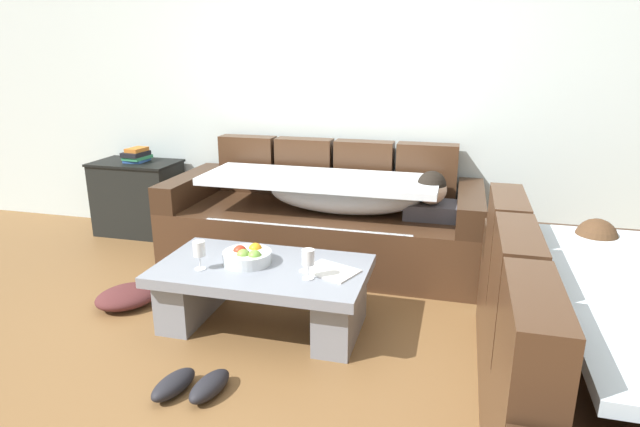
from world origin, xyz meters
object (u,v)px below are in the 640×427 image
(coffee_table, at_px, (263,288))
(wine_glass_near_right, at_px, (308,259))
(couch_along_wall, at_px, (327,220))
(wine_glass_near_left, at_px, (199,250))
(open_magazine, at_px, (331,271))
(couch_near_window, at_px, (599,365))
(pair_of_shoes, at_px, (192,385))
(crumpled_garment, at_px, (127,296))
(side_cabinet, at_px, (139,198))
(book_stack_on_cabinet, at_px, (137,155))
(fruit_bowl, at_px, (247,256))

(coffee_table, xyz_separation_m, wine_glass_near_right, (0.30, -0.11, 0.26))
(couch_along_wall, height_order, wine_glass_near_left, couch_along_wall)
(wine_glass_near_right, bearing_deg, wine_glass_near_left, -177.03)
(wine_glass_near_right, bearing_deg, open_magazine, 51.90)
(couch_near_window, xyz_separation_m, coffee_table, (-1.65, 0.53, -0.10))
(pair_of_shoes, relative_size, crumpled_garment, 0.85)
(wine_glass_near_left, bearing_deg, wine_glass_near_right, 2.97)
(couch_along_wall, bearing_deg, couch_near_window, -46.25)
(couch_along_wall, distance_m, wine_glass_near_left, 1.30)
(open_magazine, distance_m, side_cabinet, 2.43)
(book_stack_on_cabinet, relative_size, crumpled_garment, 0.60)
(side_cabinet, relative_size, crumpled_garment, 1.80)
(couch_along_wall, bearing_deg, coffee_table, -95.63)
(couch_along_wall, distance_m, coffee_table, 1.09)
(wine_glass_near_right, bearing_deg, crumpled_garment, 173.91)
(wine_glass_near_left, distance_m, side_cabinet, 1.98)
(coffee_table, distance_m, crumpled_garment, 0.95)
(wine_glass_near_left, relative_size, side_cabinet, 0.23)
(wine_glass_near_left, bearing_deg, couch_near_window, -11.21)
(couch_along_wall, relative_size, book_stack_on_cabinet, 9.67)
(couch_along_wall, height_order, couch_near_window, same)
(book_stack_on_cabinet, distance_m, crumpled_garment, 1.60)
(wine_glass_near_left, bearing_deg, book_stack_on_cabinet, 132.24)
(wine_glass_near_left, xyz_separation_m, side_cabinet, (-1.34, 1.45, -0.17))
(open_magazine, xyz_separation_m, book_stack_on_cabinet, (-2.03, 1.30, 0.31))
(open_magazine, distance_m, book_stack_on_cabinet, 2.44)
(wine_glass_near_left, relative_size, crumpled_garment, 0.42)
(wine_glass_near_right, height_order, side_cabinet, side_cabinet)
(couch_along_wall, xyz_separation_m, side_cabinet, (-1.76, 0.23, -0.01))
(couch_near_window, bearing_deg, fruit_bowl, 72.74)
(couch_near_window, xyz_separation_m, open_magazine, (-1.25, 0.54, 0.05))
(fruit_bowl, height_order, side_cabinet, side_cabinet)
(open_magazine, bearing_deg, wine_glass_near_right, -106.44)
(couch_near_window, height_order, pair_of_shoes, couch_near_window)
(coffee_table, relative_size, pair_of_shoes, 3.52)
(pair_of_shoes, bearing_deg, wine_glass_near_right, 56.07)
(coffee_table, xyz_separation_m, crumpled_garment, (-0.93, 0.03, -0.18))
(couch_near_window, relative_size, pair_of_shoes, 5.94)
(couch_along_wall, bearing_deg, fruit_bowl, -100.64)
(fruit_bowl, xyz_separation_m, side_cabinet, (-1.56, 1.30, -0.10))
(coffee_table, height_order, book_stack_on_cabinet, book_stack_on_cabinet)
(couch_near_window, relative_size, book_stack_on_cabinet, 8.46)
(couch_along_wall, xyz_separation_m, wine_glass_near_left, (-0.42, -1.22, 0.16))
(couch_near_window, distance_m, side_cabinet, 3.78)
(crumpled_garment, bearing_deg, coffee_table, -1.58)
(side_cabinet, bearing_deg, couch_near_window, -29.09)
(couch_along_wall, distance_m, wine_glass_near_right, 1.22)
(wine_glass_near_left, height_order, open_magazine, wine_glass_near_left)
(couch_along_wall, height_order, crumpled_garment, couch_along_wall)
(open_magazine, height_order, crumpled_garment, open_magazine)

